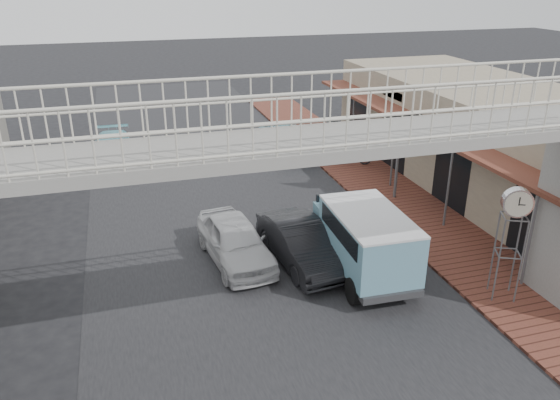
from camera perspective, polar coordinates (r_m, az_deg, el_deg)
ground at (r=16.48m, az=-2.20°, el=-7.37°), size 120.00×120.00×0.00m
road_strip at (r=16.48m, az=-2.20°, el=-7.35°), size 10.00×60.00×0.01m
sidewalk at (r=21.21m, az=12.93°, el=-0.60°), size 3.00×40.00×0.10m
shophouse_row at (r=23.77m, az=21.70°, el=5.92°), size 7.20×18.00×4.00m
footbridge at (r=11.59m, az=2.55°, el=-3.36°), size 16.40×2.40×6.34m
white_hatchback at (r=16.74m, az=-4.72°, el=-4.24°), size 2.05×4.18×1.37m
dark_sedan at (r=16.57m, az=2.14°, el=-4.53°), size 1.82×4.18×1.34m
angkot_curb at (r=27.03m, az=0.56°, el=6.51°), size 2.55×4.96×1.34m
angkot_far at (r=26.58m, az=-17.11°, el=5.13°), size 1.98×4.46×1.27m
angkot_van at (r=15.86m, az=8.91°, el=-3.59°), size 2.07×4.25×2.05m
motorcycle_near at (r=25.07m, az=7.52°, el=4.78°), size 1.94×1.21×0.96m
motorcycle_far at (r=28.63m, az=5.06°, el=7.31°), size 1.88×1.01×1.09m
street_clock at (r=15.13m, az=23.46°, el=-0.75°), size 0.81×0.79×3.15m
arrow_sign at (r=21.19m, az=14.67°, el=7.30°), size 2.05×1.34×3.43m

